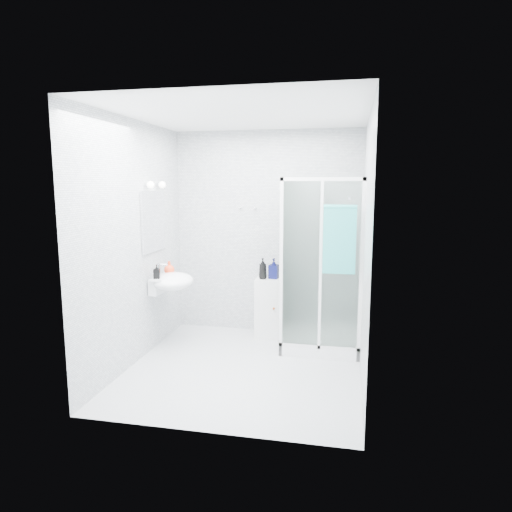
% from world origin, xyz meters
% --- Properties ---
extents(room, '(2.40, 2.60, 2.60)m').
position_xyz_m(room, '(0.00, 0.00, 1.30)').
color(room, silver).
rests_on(room, ground).
extents(shower_enclosure, '(0.90, 0.95, 2.00)m').
position_xyz_m(shower_enclosure, '(0.67, 0.77, 0.45)').
color(shower_enclosure, white).
rests_on(shower_enclosure, ground).
extents(wall_basin, '(0.46, 0.56, 0.35)m').
position_xyz_m(wall_basin, '(-0.99, 0.45, 0.80)').
color(wall_basin, white).
rests_on(wall_basin, ground).
extents(mirror, '(0.02, 0.60, 0.70)m').
position_xyz_m(mirror, '(-1.19, 0.45, 1.50)').
color(mirror, white).
rests_on(mirror, room).
extents(vanity_lights, '(0.10, 0.40, 0.08)m').
position_xyz_m(vanity_lights, '(-1.14, 0.45, 1.92)').
color(vanity_lights, silver).
rests_on(vanity_lights, room).
extents(wall_hooks, '(0.23, 0.06, 0.03)m').
position_xyz_m(wall_hooks, '(-0.25, 1.26, 1.62)').
color(wall_hooks, silver).
rests_on(wall_hooks, room).
extents(storage_cabinet, '(0.32, 0.34, 0.75)m').
position_xyz_m(storage_cabinet, '(0.06, 1.06, 0.38)').
color(storage_cabinet, silver).
rests_on(storage_cabinet, ground).
extents(hand_towel, '(0.34, 0.05, 0.73)m').
position_xyz_m(hand_towel, '(0.94, 0.37, 1.37)').
color(hand_towel, teal).
rests_on(hand_towel, shower_enclosure).
extents(shampoo_bottle_a, '(0.11, 0.11, 0.26)m').
position_xyz_m(shampoo_bottle_a, '(-0.00, 1.03, 0.88)').
color(shampoo_bottle_a, black).
rests_on(shampoo_bottle_a, storage_cabinet).
extents(shampoo_bottle_b, '(0.13, 0.13, 0.26)m').
position_xyz_m(shampoo_bottle_b, '(0.13, 1.09, 0.88)').
color(shampoo_bottle_b, '#0A0D3D').
rests_on(shampoo_bottle_b, storage_cabinet).
extents(soap_dispenser_orange, '(0.13, 0.13, 0.16)m').
position_xyz_m(soap_dispenser_orange, '(-1.05, 0.56, 0.94)').
color(soap_dispenser_orange, '#ED421B').
rests_on(soap_dispenser_orange, wall_basin).
extents(soap_dispenser_black, '(0.09, 0.09, 0.16)m').
position_xyz_m(soap_dispenser_black, '(-1.09, 0.29, 0.94)').
color(soap_dispenser_black, black).
rests_on(soap_dispenser_black, wall_basin).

